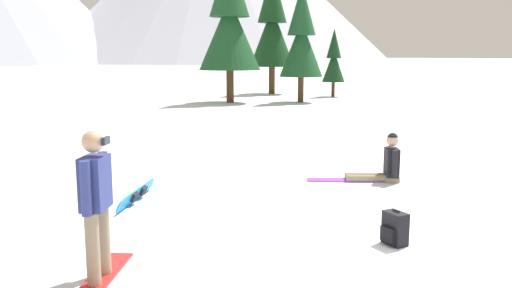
{
  "coord_description": "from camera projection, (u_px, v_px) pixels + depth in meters",
  "views": [
    {
      "loc": [
        -4.88,
        -5.13,
        2.47
      ],
      "look_at": [
        -0.67,
        2.61,
        1.0
      ],
      "focal_mm": 37.21,
      "sensor_mm": 36.0,
      "label": 1
    }
  ],
  "objects": [
    {
      "name": "ground_plane",
      "position": [
        392.0,
        241.0,
        7.15
      ],
      "size": [
        800.0,
        800.0,
        0.0
      ],
      "primitive_type": "plane",
      "color": "silver"
    },
    {
      "name": "snowboarder_foreground",
      "position": [
        96.0,
        203.0,
        5.75
      ],
      "size": [
        1.08,
        1.47,
        1.69
      ],
      "color": "red",
      "rests_on": "ground_plane"
    },
    {
      "name": "snowboarder_midground",
      "position": [
        383.0,
        164.0,
        10.53
      ],
      "size": [
        1.71,
        1.25,
        0.98
      ],
      "color": "gray",
      "rests_on": "ground_plane"
    },
    {
      "name": "loose_snowboard_near_right",
      "position": [
        137.0,
        194.0,
        9.06
      ],
      "size": [
        1.1,
        1.44,
        0.25
      ],
      "color": "#1E8CD8",
      "rests_on": "ground_plane"
    },
    {
      "name": "backpack_black",
      "position": [
        394.0,
        229.0,
        7.0
      ],
      "size": [
        0.26,
        0.32,
        0.47
      ],
      "color": "black",
      "rests_on": "ground_plane"
    },
    {
      "name": "pine_tree_tall",
      "position": [
        334.0,
        60.0,
        31.88
      ],
      "size": [
        1.37,
        1.37,
        4.07
      ],
      "color": "#472D19",
      "rests_on": "ground_plane"
    },
    {
      "name": "pine_tree_slender",
      "position": [
        272.0,
        26.0,
        33.91
      ],
      "size": [
        2.87,
        2.87,
        8.0
      ],
      "color": "#472D19",
      "rests_on": "ground_plane"
    },
    {
      "name": "pine_tree_twin",
      "position": [
        301.0,
        38.0,
        27.81
      ],
      "size": [
        2.29,
        2.29,
        6.2
      ],
      "color": "#472D19",
      "rests_on": "ground_plane"
    },
    {
      "name": "pine_tree_leaning",
      "position": [
        230.0,
        20.0,
        27.46
      ],
      "size": [
        3.22,
        3.22,
        7.83
      ],
      "color": "#472D19",
      "rests_on": "ground_plane"
    }
  ]
}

